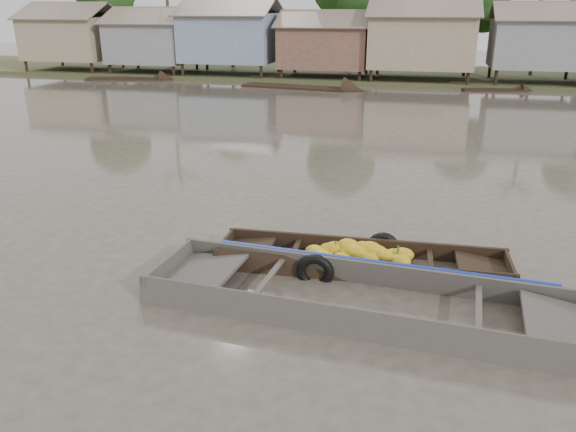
# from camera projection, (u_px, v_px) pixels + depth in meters

# --- Properties ---
(ground) EXTENTS (120.00, 120.00, 0.00)m
(ground) POSITION_uv_depth(u_px,v_px,m) (253.00, 268.00, 10.93)
(ground) COLOR #4B4239
(ground) RESTS_ON ground
(riverbank) EXTENTS (120.00, 12.47, 10.22)m
(riverbank) POSITION_uv_depth(u_px,v_px,m) (431.00, 33.00, 38.18)
(riverbank) COLOR #384723
(riverbank) RESTS_ON ground
(banana_boat) EXTENTS (5.65, 1.61, 0.77)m
(banana_boat) POSITION_uv_depth(u_px,v_px,m) (357.00, 260.00, 10.89)
(banana_boat) COLOR black
(banana_boat) RESTS_ON ground
(viewer_boat) EXTENTS (7.66, 2.52, 0.61)m
(viewer_boat) POSITION_uv_depth(u_px,v_px,m) (368.00, 306.00, 9.41)
(viewer_boat) COLOR #413D37
(viewer_boat) RESTS_ON ground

